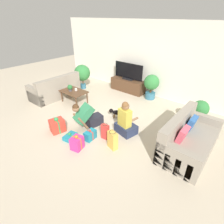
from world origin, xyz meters
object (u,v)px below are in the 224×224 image
at_px(potted_plant_back_right, 151,84).
at_px(gift_box_b, 90,135).
at_px(tv_console, 128,85).
at_px(dog, 116,112).
at_px(sofa_right, 188,140).
at_px(mug, 76,90).
at_px(tv, 128,72).
at_px(tabletop_plant, 70,88).
at_px(gift_bag_b, 105,132).
at_px(sofa_left, 56,89).
at_px(potted_plant_corner_left, 82,73).
at_px(gift_bag_a, 113,140).
at_px(person_sitting, 126,122).
at_px(potted_plant_corner_right, 200,111).
at_px(person_kneeling, 87,116).
at_px(gift_box_a, 70,136).
at_px(coffee_table, 74,92).
at_px(gift_box_d, 77,143).
at_px(gift_box_c, 57,125).

xyz_separation_m(potted_plant_back_right, gift_box_b, (0.05, -3.10, -0.43)).
height_order(tv_console, dog, tv_console).
bearing_deg(sofa_right, mug, 89.45).
distance_m(tv, tabletop_plant, 2.32).
bearing_deg(gift_bag_b, sofa_left, 167.08).
distance_m(potted_plant_corner_left, gift_bag_a, 3.97).
height_order(person_sitting, dog, person_sitting).
relative_size(tv, potted_plant_corner_right, 1.66).
distance_m(potted_plant_corner_left, person_kneeling, 2.95).
bearing_deg(gift_box_a, dog, 80.00).
height_order(coffee_table, person_kneeling, person_kneeling).
bearing_deg(sofa_left, potted_plant_corner_right, 106.52).
relative_size(potted_plant_corner_right, person_sitting, 0.82).
relative_size(person_sitting, gift_box_d, 2.42).
bearing_deg(gift_bag_b, dog, 113.21).
height_order(potted_plant_back_right, tabletop_plant, potted_plant_back_right).
bearing_deg(person_kneeling, gift_bag_a, 1.41).
bearing_deg(potted_plant_corner_left, gift_box_d, -44.06).
bearing_deg(potted_plant_back_right, dog, -92.71).
relative_size(tv, gift_box_b, 3.91).
distance_m(potted_plant_back_right, person_kneeling, 2.80).
relative_size(coffee_table, gift_box_c, 2.14).
distance_m(person_kneeling, mug, 1.69).
bearing_deg(gift_box_d, mug, 139.92).
xyz_separation_m(potted_plant_back_right, gift_box_a, (-0.36, -3.41, -0.49)).
height_order(tv_console, gift_box_c, tv_console).
bearing_deg(tabletop_plant, potted_plant_back_right, 46.26).
height_order(gift_box_a, gift_bag_b, gift_bag_b).
xyz_separation_m(potted_plant_corner_right, gift_bag_b, (-1.57, -2.11, -0.24)).
xyz_separation_m(tv_console, potted_plant_back_right, (1.05, -0.05, 0.30)).
bearing_deg(potted_plant_corner_left, gift_box_a, -47.61).
xyz_separation_m(person_sitting, gift_box_c, (-1.43, -1.09, -0.15)).
xyz_separation_m(person_sitting, dog, (-0.65, 0.43, -0.14)).
distance_m(dog, gift_bag_a, 1.35).
bearing_deg(tv, gift_box_d, -72.60).
relative_size(potted_plant_corner_left, gift_bag_a, 2.14).
bearing_deg(person_kneeling, gift_box_d, -45.82).
height_order(gift_box_b, gift_bag_b, gift_bag_b).
bearing_deg(tv_console, dog, -63.64).
bearing_deg(tv_console, gift_bag_a, -60.29).
bearing_deg(potted_plant_corner_left, gift_box_b, -39.17).
distance_m(sofa_left, gift_bag_a, 3.59).
distance_m(gift_box_a, mug, 2.14).
distance_m(sofa_right, potted_plant_back_right, 2.84).
bearing_deg(gift_box_a, gift_box_d, -16.18).
relative_size(sofa_right, potted_plant_corner_left, 1.79).
relative_size(tv_console, potted_plant_corner_right, 1.87).
distance_m(tv_console, potted_plant_corner_right, 3.05).
height_order(coffee_table, gift_box_a, coffee_table).
distance_m(sofa_right, gift_box_c, 3.24).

